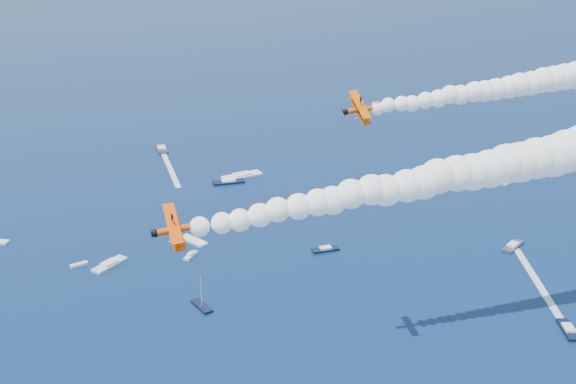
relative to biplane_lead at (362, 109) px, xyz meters
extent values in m
cube|color=#2A2D38|center=(-32.31, 153.97, -56.83)|extent=(4.71, 12.23, 0.70)
cube|color=#313842|center=(63.14, 41.00, -56.83)|extent=(9.40, 8.01, 0.70)
cube|color=black|center=(53.35, -1.49, -56.83)|extent=(4.98, 9.45, 0.70)
cube|color=silver|center=(-30.02, 56.44, -56.83)|extent=(4.76, 5.72, 0.70)
cube|color=silver|center=(-61.03, 58.15, -56.83)|extent=(5.08, 3.20, 0.70)
cube|color=white|center=(-5.13, 116.05, -56.83)|extent=(15.92, 8.99, 0.70)
cube|color=white|center=(-28.27, 66.01, -56.83)|extent=(8.15, 9.67, 0.70)
cube|color=silver|center=(85.01, 91.04, -56.83)|extent=(7.97, 11.86, 0.70)
cube|color=silver|center=(-52.72, 56.29, -56.83)|extent=(10.15, 10.08, 0.70)
cube|color=black|center=(-30.02, 28.58, -56.83)|extent=(5.06, 7.76, 0.70)
cube|color=black|center=(8.68, 51.35, -56.83)|extent=(8.16, 3.17, 0.70)
cube|color=black|center=(-10.94, 110.85, -56.83)|extent=(11.79, 4.11, 0.70)
cube|color=white|center=(-30.46, 129.05, -57.15)|extent=(4.81, 38.04, 0.04)
cube|color=white|center=(59.03, 21.32, -57.15)|extent=(11.13, 37.36, 0.04)
camera|label=1|loc=(-42.81, -122.17, 36.14)|focal=43.33mm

